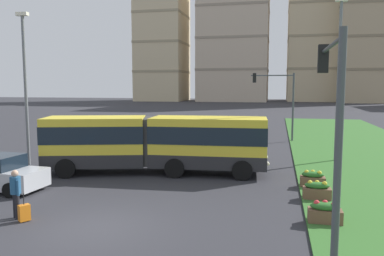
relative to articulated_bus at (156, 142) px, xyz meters
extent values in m
plane|color=#2D2D33|center=(0.54, -8.19, -1.65)|extent=(260.00, 260.00, 0.00)
cube|color=yellow|center=(2.79, 0.45, 0.07)|extent=(6.15, 2.88, 2.55)
cube|color=#262628|center=(2.79, 0.45, -0.85)|extent=(6.17, 2.90, 0.70)
cube|color=#19232D|center=(2.79, 0.45, 0.50)|extent=(6.19, 2.92, 0.90)
cube|color=yellow|center=(-3.18, -0.59, 0.07)|extent=(5.69, 3.84, 2.55)
cube|color=#262628|center=(-3.18, -0.59, -0.85)|extent=(5.71, 3.86, 0.70)
cube|color=#19232D|center=(-3.18, -0.59, 0.50)|extent=(5.74, 3.89, 0.90)
cylinder|color=#383838|center=(-0.20, 0.26, 0.07)|extent=(2.40, 2.40, 2.45)
cylinder|color=black|center=(4.51, 1.82, -1.15)|extent=(1.02, 0.34, 1.00)
cylinder|color=black|center=(4.67, -0.68, -1.15)|extent=(1.02, 0.34, 1.00)
cylinder|color=black|center=(1.11, 1.60, -1.15)|extent=(1.02, 0.34, 1.00)
cylinder|color=black|center=(1.27, -0.90, -1.15)|extent=(1.02, 0.34, 1.00)
cylinder|color=black|center=(-4.78, 0.25, -1.15)|extent=(1.04, 0.54, 1.00)
cylinder|color=black|center=(-4.09, -2.15, -1.15)|extent=(1.04, 0.54, 1.00)
sphere|color=#F9EFC6|center=(5.75, 1.55, -0.85)|extent=(0.24, 0.24, 0.24)
sphere|color=#F9EFC6|center=(5.86, -0.25, -0.85)|extent=(0.24, 0.24, 0.24)
cylinder|color=black|center=(-4.41, -3.97, -1.33)|extent=(0.65, 0.26, 0.64)
cylinder|color=black|center=(-4.52, -5.76, -1.33)|extent=(0.65, 0.26, 0.64)
cube|color=maroon|center=(-5.46, 13.04, -1.07)|extent=(4.41, 1.83, 0.80)
cube|color=black|center=(-5.61, 13.04, -0.37)|extent=(2.39, 1.70, 0.60)
cylinder|color=black|center=(-3.95, 13.93, -1.33)|extent=(0.64, 0.22, 0.64)
cylinder|color=black|center=(-3.97, 12.13, -1.33)|extent=(0.64, 0.22, 0.64)
cylinder|color=black|center=(-6.95, 13.95, -1.33)|extent=(0.64, 0.22, 0.64)
cylinder|color=black|center=(-6.97, 12.15, -1.33)|extent=(0.64, 0.22, 0.64)
cylinder|color=black|center=(-2.65, -7.89, -1.20)|extent=(0.16, 0.16, 0.90)
cylinder|color=black|center=(-2.49, -8.00, -1.20)|extent=(0.16, 0.16, 0.90)
cylinder|color=#23517A|center=(-2.57, -7.95, -0.45)|extent=(0.36, 0.36, 0.60)
sphere|color=tan|center=(-2.57, -7.95, -0.03)|extent=(0.24, 0.24, 0.24)
cylinder|color=#23517A|center=(-2.77, -7.81, -0.50)|extent=(0.10, 0.10, 0.55)
cylinder|color=#23517A|center=(-2.37, -8.08, -0.50)|extent=(0.10, 0.10, 0.55)
cube|color=orange|center=(-2.12, -8.15, -1.34)|extent=(0.40, 0.43, 0.56)
cylinder|color=black|center=(-2.12, -8.15, -0.85)|extent=(0.03, 0.03, 0.40)
cube|color=brown|center=(7.95, -6.19, -1.35)|extent=(1.10, 0.56, 0.44)
ellipsoid|color=#2D6B28|center=(7.95, -6.19, -1.03)|extent=(0.99, 0.50, 0.28)
sphere|color=red|center=(7.67, -6.19, -0.93)|extent=(0.20, 0.20, 0.20)
sphere|color=red|center=(7.95, -6.11, -0.93)|extent=(0.20, 0.20, 0.20)
sphere|color=red|center=(8.23, -6.25, -0.93)|extent=(0.20, 0.20, 0.20)
cube|color=brown|center=(7.95, -3.36, -1.35)|extent=(1.10, 0.56, 0.44)
ellipsoid|color=#2D6B28|center=(7.95, -3.36, -1.03)|extent=(0.99, 0.50, 0.28)
sphere|color=yellow|center=(7.67, -3.36, -0.93)|extent=(0.20, 0.20, 0.20)
sphere|color=yellow|center=(7.95, -3.28, -0.93)|extent=(0.20, 0.20, 0.20)
sphere|color=yellow|center=(8.23, -3.42, -0.93)|extent=(0.20, 0.20, 0.20)
cube|color=brown|center=(7.95, -1.36, -1.35)|extent=(1.10, 0.56, 0.44)
ellipsoid|color=#2D6B28|center=(7.95, -1.36, -1.03)|extent=(0.99, 0.50, 0.28)
sphere|color=yellow|center=(7.67, -1.36, -0.93)|extent=(0.20, 0.20, 0.20)
sphere|color=yellow|center=(7.95, -1.28, -0.93)|extent=(0.20, 0.20, 0.20)
sphere|color=yellow|center=(8.23, -1.42, -0.93)|extent=(0.20, 0.20, 0.20)
cylinder|color=#474C51|center=(7.55, 13.81, 1.21)|extent=(0.16, 0.16, 5.73)
cylinder|color=#474C51|center=(5.79, 13.81, 3.87)|extent=(3.52, 0.10, 0.10)
cube|color=black|center=(4.33, 13.81, 3.67)|extent=(0.28, 0.28, 0.80)
sphere|color=red|center=(4.33, 13.81, 3.92)|extent=(0.16, 0.16, 0.16)
sphere|color=yellow|center=(4.33, 13.81, 3.66)|extent=(0.16, 0.16, 0.16)
sphere|color=green|center=(4.33, 13.81, 3.40)|extent=(0.16, 0.16, 0.16)
cylinder|color=#474C51|center=(7.55, -11.19, 1.26)|extent=(0.16, 0.16, 5.82)
cylinder|color=#474C51|center=(7.55, -9.30, 3.96)|extent=(0.10, 3.77, 0.10)
cube|color=black|center=(7.55, -7.72, 3.76)|extent=(0.28, 0.28, 0.80)
sphere|color=red|center=(7.55, -7.72, 4.01)|extent=(0.16, 0.16, 0.16)
sphere|color=yellow|center=(7.55, -7.72, 3.75)|extent=(0.16, 0.16, 0.16)
sphere|color=green|center=(7.55, -7.72, 3.49)|extent=(0.16, 0.16, 0.16)
cylinder|color=slate|center=(-7.96, 0.36, 2.65)|extent=(0.18, 0.18, 8.60)
cube|color=white|center=(-7.96, 0.36, 7.05)|extent=(0.70, 0.28, 0.20)
cylinder|color=slate|center=(9.85, 5.40, 3.16)|extent=(0.18, 0.18, 9.62)
cube|color=white|center=(9.85, 5.40, 8.07)|extent=(0.70, 0.28, 0.20)
cube|color=beige|center=(-29.46, 98.85, 20.12)|extent=(14.17, 15.97, 43.54)
cube|color=#9C8D6E|center=(-29.46, 98.85, 7.40)|extent=(14.37, 16.17, 0.70)
cube|color=#9C8D6E|center=(-29.46, 98.85, 16.11)|extent=(14.37, 16.17, 0.70)
cube|color=#9C8D6E|center=(-29.46, 98.85, 24.82)|extent=(14.37, 16.17, 0.70)
cube|color=#C6B299|center=(-7.24, 100.64, 16.58)|extent=(20.61, 17.25, 36.47)
cube|color=gray|center=(-7.24, 100.64, 7.81)|extent=(20.81, 17.45, 0.70)
cube|color=gray|center=(-7.24, 100.64, 16.93)|extent=(20.81, 17.45, 0.70)
cube|color=gray|center=(-7.24, 100.64, 26.05)|extent=(20.81, 17.45, 0.70)
cube|color=beige|center=(19.45, 106.24, 17.08)|extent=(21.03, 16.72, 37.46)
cube|color=#9C8D6E|center=(19.45, 106.24, 8.06)|extent=(21.23, 16.92, 0.70)
cube|color=#9C8D6E|center=(19.45, 106.24, 17.43)|extent=(21.23, 16.92, 0.70)
cube|color=#9C8D6E|center=(19.45, 106.24, 26.79)|extent=(21.23, 16.92, 0.70)
cube|color=tan|center=(29.74, 100.13, 24.56)|extent=(14.41, 17.59, 52.42)
cube|color=#85765B|center=(29.74, 100.13, 7.43)|extent=(14.61, 17.79, 0.70)
cube|color=#85765B|center=(29.74, 100.13, 16.17)|extent=(14.61, 17.79, 0.70)
cube|color=#85765B|center=(29.74, 100.13, 24.91)|extent=(14.61, 17.79, 0.70)
camera|label=1|loc=(6.32, -19.49, 2.99)|focal=36.22mm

